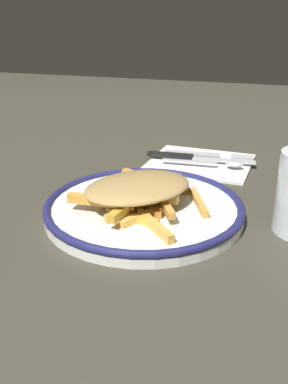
# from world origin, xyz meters

# --- Properties ---
(ground_plane) EXTENTS (2.60, 2.60, 0.00)m
(ground_plane) POSITION_xyz_m (0.00, 0.00, 0.00)
(ground_plane) COLOR #3A382C
(plate) EXTENTS (0.29, 0.29, 0.02)m
(plate) POSITION_xyz_m (0.00, 0.00, 0.01)
(plate) COLOR white
(plate) RESTS_ON ground_plane
(fries_heap) EXTENTS (0.21, 0.20, 0.04)m
(fries_heap) POSITION_xyz_m (0.00, -0.01, 0.04)
(fries_heap) COLOR gold
(fries_heap) RESTS_ON plate
(napkin) EXTENTS (0.18, 0.20, 0.01)m
(napkin) POSITION_xyz_m (-0.25, 0.04, 0.00)
(napkin) COLOR white
(napkin) RESTS_ON ground_plane
(fork) EXTENTS (0.03, 0.18, 0.01)m
(fork) POSITION_xyz_m (-0.28, 0.05, 0.01)
(fork) COLOR silver
(fork) RESTS_ON napkin
(knife) EXTENTS (0.03, 0.21, 0.01)m
(knife) POSITION_xyz_m (-0.25, 0.02, 0.01)
(knife) COLOR black
(knife) RESTS_ON napkin
(spoon) EXTENTS (0.03, 0.15, 0.01)m
(spoon) POSITION_xyz_m (-0.22, 0.07, 0.01)
(spoon) COLOR silver
(spoon) RESTS_ON napkin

